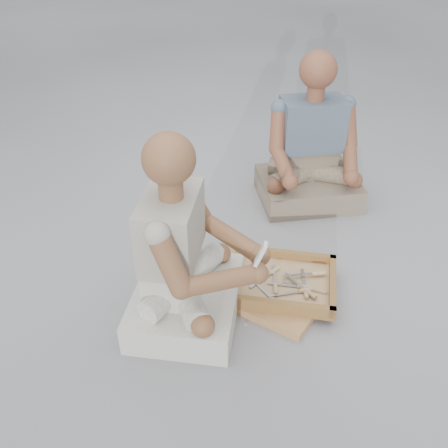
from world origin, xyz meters
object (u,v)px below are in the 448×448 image
(carved_panel, at_px, (260,287))
(craftsman, at_px, (184,261))
(companion, at_px, (311,154))
(tool_tray, at_px, (282,282))

(carved_panel, bearing_deg, craftsman, -140.65)
(craftsman, height_order, companion, companion)
(craftsman, bearing_deg, companion, 154.21)
(tool_tray, bearing_deg, craftsman, -147.22)
(carved_panel, height_order, companion, companion)
(carved_panel, xyz_separation_m, tool_tray, (0.11, 0.01, 0.04))
(craftsman, bearing_deg, tool_tray, 116.04)
(companion, bearing_deg, carved_panel, 59.61)
(carved_panel, bearing_deg, tool_tray, 7.77)
(carved_panel, distance_m, craftsman, 0.50)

